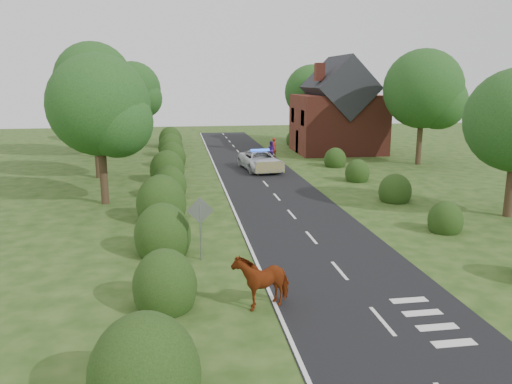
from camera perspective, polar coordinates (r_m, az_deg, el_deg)
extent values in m
plane|color=#213F12|center=(18.95, 9.51, -8.90)|extent=(120.00, 120.00, 0.00)
cube|color=black|center=(32.93, 1.39, 0.60)|extent=(6.00, 70.00, 0.02)
cube|color=white|center=(15.53, 14.23, -14.08)|extent=(0.12, 1.80, 0.01)
cube|color=white|center=(18.94, 9.51, -8.83)|extent=(0.12, 1.80, 0.01)
cube|color=white|center=(22.55, 6.34, -5.18)|extent=(0.12, 1.80, 0.01)
cube|color=white|center=(26.26, 4.09, -2.55)|extent=(0.12, 1.80, 0.01)
cube|color=white|center=(30.06, 2.40, -0.56)|extent=(0.12, 1.80, 0.01)
cube|color=white|center=(33.89, 1.09, 0.97)|extent=(0.12, 1.80, 0.01)
cube|color=white|center=(37.77, 0.05, 2.19)|extent=(0.12, 1.80, 0.01)
cube|color=white|center=(41.66, -0.80, 3.19)|extent=(0.12, 1.80, 0.01)
cube|color=white|center=(45.58, -1.50, 4.01)|extent=(0.12, 1.80, 0.01)
cube|color=white|center=(49.51, -2.09, 4.70)|extent=(0.12, 1.80, 0.01)
cube|color=white|center=(53.45, -2.60, 5.29)|extent=(0.12, 1.80, 0.01)
cube|color=white|center=(57.39, -3.04, 5.80)|extent=(0.12, 1.80, 0.01)
cube|color=white|center=(61.35, -3.42, 6.24)|extent=(0.12, 1.80, 0.01)
cube|color=white|center=(65.31, -3.76, 6.63)|extent=(0.12, 1.80, 0.01)
cube|color=white|center=(32.55, -3.64, 0.46)|extent=(0.12, 70.00, 0.01)
cube|color=white|center=(14.95, 21.69, -15.75)|extent=(1.20, 0.35, 0.01)
cube|color=white|center=(15.63, 20.00, -14.30)|extent=(1.20, 0.35, 0.01)
cube|color=white|center=(16.34, 18.46, -12.97)|extent=(1.20, 0.35, 0.01)
cube|color=white|center=(17.06, 17.07, -11.73)|extent=(1.20, 0.35, 0.01)
ellipsoid|color=black|center=(11.51, -12.59, -19.94)|extent=(2.40, 2.52, 2.80)
ellipsoid|color=black|center=(15.98, -10.37, -10.59)|extent=(2.00, 2.10, 2.40)
ellipsoid|color=black|center=(20.65, -10.61, -4.93)|extent=(2.30, 2.41, 2.70)
ellipsoid|color=black|center=(25.45, -10.76, -1.38)|extent=(2.50, 2.62, 3.00)
ellipsoid|color=black|center=(30.35, -9.91, 0.66)|extent=(2.10, 2.20, 2.50)
ellipsoid|color=black|center=(35.24, -10.11, 2.46)|extent=(2.40, 2.52, 2.80)
ellipsoid|color=black|center=(41.16, -9.54, 3.87)|extent=(2.20, 2.31, 2.60)
ellipsoid|color=black|center=(47.10, -9.72, 5.00)|extent=(2.30, 2.41, 2.70)
ellipsoid|color=black|center=(53.06, -9.75, 5.88)|extent=(2.40, 2.52, 2.80)
ellipsoid|color=black|center=(24.82, 20.82, -3.09)|extent=(1.60, 1.68, 1.90)
ellipsoid|color=black|center=(30.07, 15.60, 0.06)|extent=(1.90, 2.00, 2.10)
ellipsoid|color=black|center=(35.47, 11.50, 2.11)|extent=(1.70, 1.78, 2.00)
ellipsoid|color=black|center=(41.16, 9.03, 3.65)|extent=(1.80, 1.89, 2.00)
ellipsoid|color=black|center=(54.48, 4.35, 5.97)|extent=(1.70, 1.78, 2.00)
cylinder|color=#332316|center=(29.43, -17.06, 2.48)|extent=(0.44, 0.44, 3.96)
sphere|color=#1B3C1A|center=(29.04, -17.53, 9.49)|extent=(5.60, 5.60, 5.60)
sphere|color=#306822|center=(28.41, -15.60, 7.72)|extent=(3.92, 3.92, 3.92)
cylinder|color=#332316|center=(37.49, -17.65, 4.37)|extent=(0.44, 0.44, 3.74)
sphere|color=#1B3C1A|center=(37.18, -18.00, 9.56)|extent=(5.60, 5.60, 5.60)
sphere|color=#306822|center=(36.53, -16.51, 8.27)|extent=(3.92, 3.92, 3.92)
cylinder|color=#332316|center=(47.47, -17.71, 6.68)|extent=(0.44, 0.44, 4.84)
sphere|color=#1B3C1A|center=(47.25, -18.08, 11.98)|extent=(6.80, 6.80, 6.80)
sphere|color=#306822|center=(46.43, -16.64, 10.71)|extent=(4.76, 4.76, 4.76)
cylinder|color=#332316|center=(57.10, -13.70, 7.51)|extent=(0.44, 0.44, 4.18)
sphere|color=#1B3C1A|center=(56.90, -13.90, 11.32)|extent=(6.00, 6.00, 6.00)
sphere|color=#306822|center=(56.25, -12.82, 10.39)|extent=(4.20, 4.20, 4.20)
cylinder|color=#332316|center=(28.65, 27.09, 0.92)|extent=(0.44, 0.44, 3.52)
cylinder|color=#332316|center=(43.68, 18.19, 5.88)|extent=(0.44, 0.44, 4.40)
sphere|color=#1B3C1A|center=(43.43, 18.56, 11.12)|extent=(6.40, 6.40, 6.40)
sphere|color=#306822|center=(43.41, 20.19, 9.68)|extent=(4.48, 4.48, 4.48)
cylinder|color=#332316|center=(56.85, 6.29, 7.66)|extent=(0.44, 0.44, 3.96)
sphere|color=#1B3C1A|center=(56.65, 6.38, 11.28)|extent=(6.00, 6.00, 6.00)
sphere|color=#306822|center=(56.38, 7.57, 10.33)|extent=(4.20, 4.20, 4.20)
cylinder|color=gray|center=(19.59, -6.33, -4.66)|extent=(0.08, 0.08, 2.20)
cube|color=gray|center=(19.34, -6.40, -2.12)|extent=(1.06, 0.04, 1.06)
cube|color=brown|center=(49.28, 9.30, 7.70)|extent=(8.00, 7.00, 5.50)
cube|color=black|center=(49.11, 9.45, 11.71)|extent=(5.94, 7.40, 5.94)
cube|color=brown|center=(46.47, 7.28, 13.45)|extent=(0.80, 0.80, 1.60)
imported|color=#66310B|center=(15.87, 0.66, -10.36)|extent=(2.23, 1.69, 1.41)
imported|color=silver|center=(39.00, 0.46, 3.61)|extent=(3.08, 5.65, 1.50)
cube|color=yellow|center=(36.42, 1.63, 2.84)|extent=(2.24, 0.31, 0.83)
cube|color=blue|center=(38.87, 0.46, 4.82)|extent=(1.52, 0.45, 0.14)
imported|color=maroon|center=(45.74, 2.01, 5.12)|extent=(0.77, 0.69, 1.76)
imported|color=#3F1D7D|center=(44.70, 1.72, 4.83)|extent=(0.95, 0.87, 1.59)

